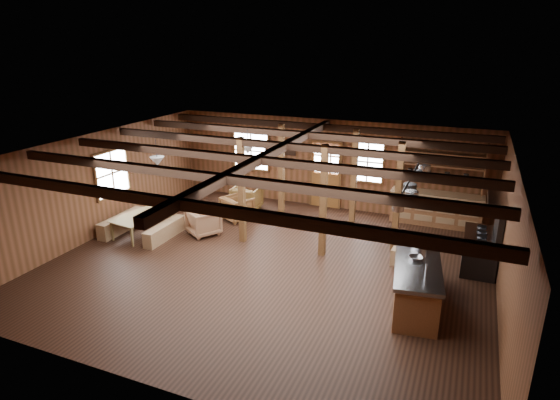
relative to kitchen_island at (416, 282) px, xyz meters
name	(u,v)px	position (x,y,z in m)	size (l,w,h in m)	color
room	(269,209)	(-3.43, 0.44, 0.92)	(10.04, 9.04, 2.84)	black
ceiling_joists	(271,153)	(-3.43, 0.61, 2.20)	(9.80, 8.82, 0.18)	black
timber_posts	(318,187)	(-2.91, 2.52, 0.92)	(3.95, 2.35, 2.80)	#4E2B16
back_door	(326,180)	(-3.43, 4.89, 0.40)	(1.02, 0.08, 2.15)	brown
window_back_left	(251,151)	(-6.03, 4.90, 1.12)	(1.32, 0.06, 1.32)	white
window_back_right	(368,162)	(-2.13, 4.90, 1.12)	(1.02, 0.06, 1.32)	white
window_left	(112,173)	(-8.39, 0.94, 1.12)	(0.14, 1.24, 1.32)	white
notice_boards	(282,153)	(-4.93, 4.89, 1.16)	(1.08, 0.03, 0.90)	silver
back_counter	(436,205)	(-0.03, 4.64, 0.12)	(2.55, 0.60, 2.45)	brown
pendant_lamps	(205,155)	(-5.68, 1.44, 1.77)	(1.86, 2.36, 0.66)	#2A2A2C
pot_rack	(413,185)	(-0.31, 0.73, 1.80)	(0.41, 3.00, 0.44)	#2A2A2C
kitchen_island	(416,282)	(0.00, 0.00, 0.00)	(1.20, 2.59, 1.20)	brown
step_stool	(400,257)	(-0.55, 1.61, -0.28)	(0.44, 0.32, 0.39)	brown
commercial_range	(483,245)	(1.22, 2.15, 0.12)	(0.77, 1.46, 1.81)	#2A2A2C
dining_table	(144,225)	(-7.33, 0.77, -0.19)	(1.62, 0.90, 0.57)	olive
bench_wall	(122,223)	(-8.08, 0.77, -0.25)	(0.31, 1.66, 0.46)	brown
bench_aisle	(165,231)	(-6.64, 0.77, -0.27)	(0.29, 1.54, 0.42)	brown
armchair_a	(247,198)	(-5.61, 3.64, -0.09)	(0.82, 0.85, 0.77)	brown
armchair_b	(237,208)	(-5.49, 2.77, -0.12)	(0.77, 0.79, 0.72)	brown
armchair_c	(204,222)	(-5.83, 1.44, -0.12)	(0.77, 0.80, 0.72)	#8C5F3F
counter_pot	(420,243)	(-0.06, 0.66, 0.56)	(0.33, 0.33, 0.20)	#B0B2B7
bowl	(416,258)	(-0.06, 0.06, 0.49)	(0.27, 0.27, 0.07)	silver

